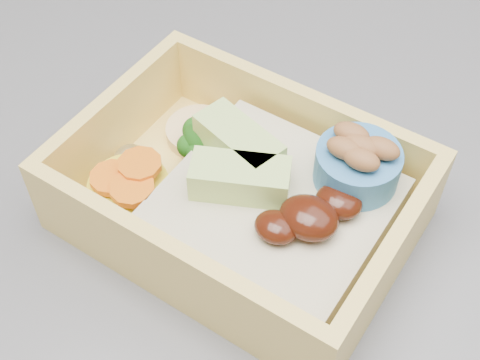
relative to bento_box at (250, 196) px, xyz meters
The scene contains 1 object.
bento_box is the anchor object (origin of this frame).
Camera 1 is at (-0.09, -0.29, 1.26)m, focal length 50.00 mm.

